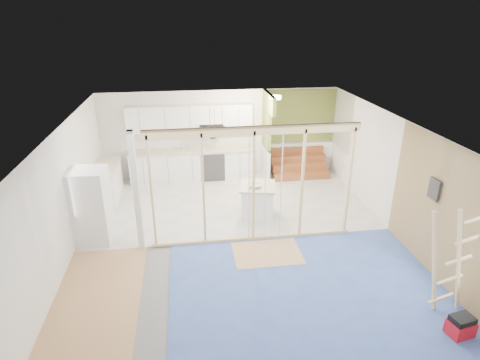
{
  "coord_description": "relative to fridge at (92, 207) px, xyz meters",
  "views": [
    {
      "loc": [
        -1.07,
        -7.56,
        4.66
      ],
      "look_at": [
        0.1,
        0.6,
        1.2
      ],
      "focal_mm": 30.0,
      "sensor_mm": 36.0,
      "label": 1
    }
  ],
  "objects": [
    {
      "name": "stud_frame",
      "position": [
        2.86,
        -0.45,
        0.75
      ],
      "size": [
        4.66,
        0.14,
        2.6
      ],
      "color": "#D8C284",
      "rests_on": "room"
    },
    {
      "name": "sheathing_panel",
      "position": [
        6.58,
        -2.45,
        0.46
      ],
      "size": [
        0.02,
        4.0,
        2.6
      ],
      "primitive_type": "cube",
      "color": "#9F8756",
      "rests_on": "room"
    },
    {
      "name": "fridge",
      "position": [
        0.0,
        0.0,
        0.0
      ],
      "size": [
        0.78,
        0.76,
        1.68
      ],
      "rotation": [
        0.0,
        0.0,
        -0.08
      ],
      "color": "white",
      "rests_on": "room"
    },
    {
      "name": "base_cabinets",
      "position": [
        1.5,
        2.91,
        -0.37
      ],
      "size": [
        4.45,
        2.24,
        0.93
      ],
      "color": "white",
      "rests_on": "room"
    },
    {
      "name": "room",
      "position": [
        3.1,
        -0.45,
        0.46
      ],
      "size": [
        7.01,
        8.01,
        2.61
      ],
      "color": "slate",
      "rests_on": "ground"
    },
    {
      "name": "ladder",
      "position": [
        6.11,
        -3.15,
        0.14
      ],
      "size": [
        1.03,
        0.09,
        1.92
      ],
      "rotation": [
        0.0,
        0.0,
        0.1
      ],
      "color": "beige",
      "rests_on": "room"
    },
    {
      "name": "green_partition",
      "position": [
        5.15,
        3.21,
        0.11
      ],
      "size": [
        2.25,
        1.51,
        2.6
      ],
      "color": "olive",
      "rests_on": "room"
    },
    {
      "name": "floor_overlays",
      "position": [
        3.18,
        -0.39,
        -0.83
      ],
      "size": [
        7.0,
        8.0,
        0.03
      ],
      "color": "beige",
      "rests_on": "room"
    },
    {
      "name": "upper_cabinets",
      "position": [
        2.26,
        3.37,
        0.98
      ],
      "size": [
        3.6,
        0.41,
        0.85
      ],
      "color": "white",
      "rests_on": "room"
    },
    {
      "name": "pot_rack",
      "position": [
        2.8,
        1.44,
        1.16
      ],
      "size": [
        0.52,
        0.52,
        0.72
      ],
      "color": "black",
      "rests_on": "room"
    },
    {
      "name": "soap_bottle_b",
      "position": [
        3.8,
        3.15,
        0.19
      ],
      "size": [
        0.11,
        0.11,
        0.19
      ],
      "primitive_type": "imported",
      "rotation": [
        0.0,
        0.0,
        0.4
      ],
      "color": "silver",
      "rests_on": "base_cabinets"
    },
    {
      "name": "bowl",
      "position": [
        3.62,
        0.56,
        0.02
      ],
      "size": [
        0.35,
        0.35,
        0.07
      ],
      "primitive_type": "imported",
      "rotation": [
        0.0,
        0.0,
        -0.23
      ],
      "color": "silver",
      "rests_on": "island"
    },
    {
      "name": "electrical_panel",
      "position": [
        6.53,
        -1.85,
        0.81
      ],
      "size": [
        0.04,
        0.3,
        0.4
      ],
      "primitive_type": "cube",
      "color": "#37373C",
      "rests_on": "room"
    },
    {
      "name": "island",
      "position": [
        3.7,
        0.65,
        -0.43
      ],
      "size": [
        0.99,
        0.99,
        0.82
      ],
      "rotation": [
        0.0,
        0.0,
        -0.2
      ],
      "color": "white",
      "rests_on": "room"
    },
    {
      "name": "soap_bottle_a",
      "position": [
        1.96,
        3.36,
        0.22
      ],
      "size": [
        0.11,
        0.11,
        0.27
      ],
      "primitive_type": "imported",
      "rotation": [
        0.0,
        0.0,
        0.06
      ],
      "color": "#B4BAC8",
      "rests_on": "base_cabinets"
    },
    {
      "name": "toolbox",
      "position": [
        6.1,
        -3.71,
        -0.67
      ],
      "size": [
        0.42,
        0.35,
        0.36
      ],
      "rotation": [
        0.0,
        0.0,
        0.18
      ],
      "color": "red",
      "rests_on": "room"
    },
    {
      "name": "ceiling_light",
      "position": [
        4.5,
        2.55,
        1.7
      ],
      "size": [
        0.32,
        0.32,
        0.08
      ],
      "primitive_type": "cylinder",
      "color": "#FFEABF",
      "rests_on": "room"
    }
  ]
}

